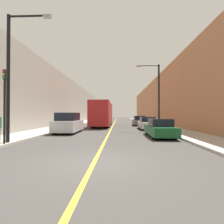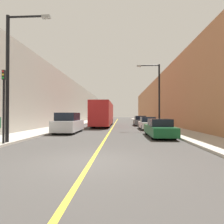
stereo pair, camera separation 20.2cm
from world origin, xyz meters
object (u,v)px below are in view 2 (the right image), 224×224
at_px(parked_suv_left, 68,124).
at_px(street_lamp_right, 157,92).
at_px(street_lamp_left, 11,69).
at_px(car_right_mid, 147,124).
at_px(car_right_near, 159,129).
at_px(bus, 103,114).
at_px(traffic_light, 4,103).
at_px(car_right_far, 140,121).

bearing_deg(parked_suv_left, street_lamp_right, 22.86).
height_order(parked_suv_left, street_lamp_left, street_lamp_left).
height_order(car_right_mid, street_lamp_left, street_lamp_left).
relative_size(car_right_near, car_right_mid, 1.10).
bearing_deg(street_lamp_right, bus, 138.24).
bearing_deg(parked_suv_left, car_right_near, -17.47).
bearing_deg(traffic_light, parked_suv_left, 77.20).
xyz_separation_m(car_right_near, traffic_light, (-9.70, -4.47, 1.76)).
relative_size(bus, traffic_light, 2.92).
height_order(car_right_far, street_lamp_left, street_lamp_left).
relative_size(car_right_far, street_lamp_left, 0.63).
height_order(bus, street_lamp_right, street_lamp_right).
relative_size(street_lamp_right, traffic_light, 1.79).
relative_size(parked_suv_left, car_right_near, 0.93).
bearing_deg(street_lamp_left, bus, 77.09).
distance_m(parked_suv_left, street_lamp_left, 7.62).
bearing_deg(bus, parked_suv_left, -103.16).
xyz_separation_m(parked_suv_left, street_lamp_left, (-1.46, -6.56, 3.58)).
xyz_separation_m(car_right_mid, street_lamp_left, (-9.70, -10.94, 3.80)).
xyz_separation_m(bus, street_lamp_left, (-3.82, -16.68, 2.57)).
bearing_deg(street_lamp_right, car_right_far, 98.81).
bearing_deg(street_lamp_left, traffic_light, -106.56).
bearing_deg(traffic_light, street_lamp_left, 73.44).
bearing_deg(traffic_light, street_lamp_right, 45.13).
distance_m(car_right_far, street_lamp_left, 20.74).
xyz_separation_m(bus, street_lamp_right, (6.94, -6.19, 2.52)).
distance_m(car_right_far, traffic_light, 20.93).
relative_size(bus, street_lamp_left, 1.61).
xyz_separation_m(car_right_mid, traffic_light, (-9.83, -11.40, 1.74)).
xyz_separation_m(parked_suv_left, traffic_light, (-1.60, -7.03, 1.52)).
xyz_separation_m(parked_suv_left, car_right_far, (8.14, 11.43, -0.20)).
bearing_deg(traffic_light, bus, 76.99).
xyz_separation_m(street_lamp_left, traffic_light, (-0.14, -0.46, -2.06)).
height_order(bus, traffic_light, traffic_light).
height_order(car_right_near, traffic_light, traffic_light).
relative_size(car_right_near, street_lamp_left, 0.63).
bearing_deg(car_right_near, car_right_far, 89.88).
distance_m(parked_suv_left, car_right_far, 14.03).
bearing_deg(street_lamp_left, car_right_near, 22.75).
bearing_deg(car_right_far, car_right_near, -90.12).
distance_m(bus, car_right_near, 13.96).
height_order(car_right_mid, traffic_light, traffic_light).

